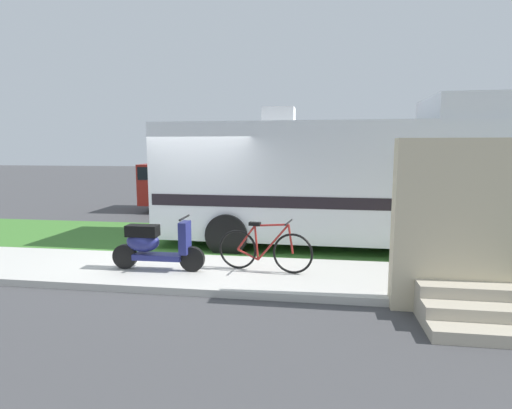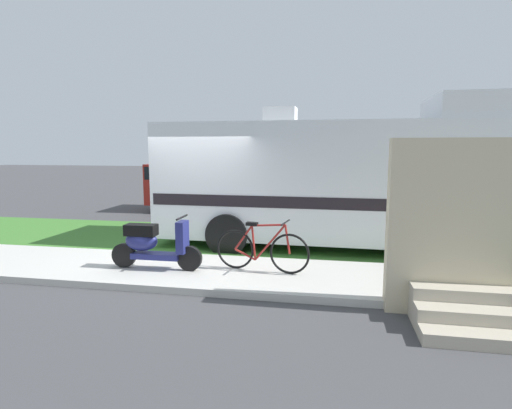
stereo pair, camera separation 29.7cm
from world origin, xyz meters
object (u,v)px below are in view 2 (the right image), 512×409
Objects in this scene: pickup_truck_near at (207,185)px; bottle_spare at (413,269)px; motorhome_rv at (336,180)px; bicycle at (262,249)px; scooter at (152,244)px; bottle_green at (413,267)px.

pickup_truck_near is 9.16m from bottle_spare.
motorhome_rv reaches higher than bicycle.
bottle_spare is at bearing 6.53° from bicycle.
bicycle reaches higher than bottle_spare.
motorhome_rv is 4.53× the size of bicycle.
scooter is at bearing -173.64° from bottle_spare.
bottle_spare is (0.00, -0.05, -0.01)m from bottle_green.
pickup_truck_near is at bearing 129.92° from bottle_spare.
motorhome_rv reaches higher than pickup_truck_near.
pickup_truck_near reaches higher than bottle_spare.
pickup_truck_near is (-3.28, 7.30, 0.41)m from bicycle.
bottle_spare is (1.32, -2.10, -1.35)m from motorhome_rv.
bottle_spare is at bearing -50.08° from pickup_truck_near.
scooter is 6.79× the size of bottle_green.
pickup_truck_near reaches higher than scooter.
motorhome_rv reaches higher than bottle_green.
bottle_green is at bearing 6.98° from scooter.
scooter is 0.99× the size of bicycle.
pickup_truck_near is at bearing 132.81° from motorhome_rv.
pickup_truck_near is at bearing 100.09° from scooter.
bottle_spare is (2.59, 0.30, -0.30)m from bicycle.
motorhome_rv is 6.72m from pickup_truck_near.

